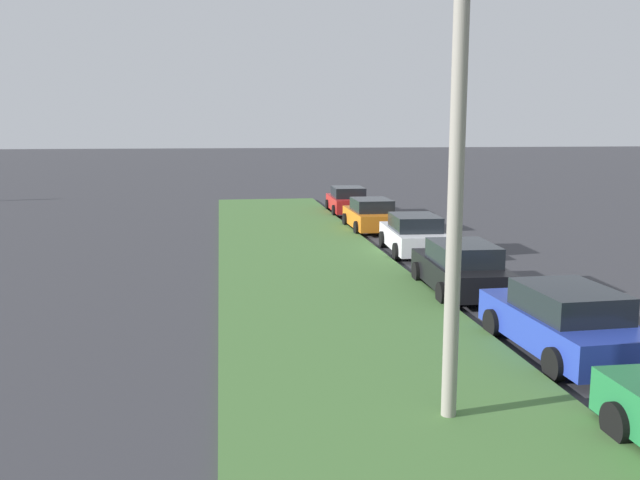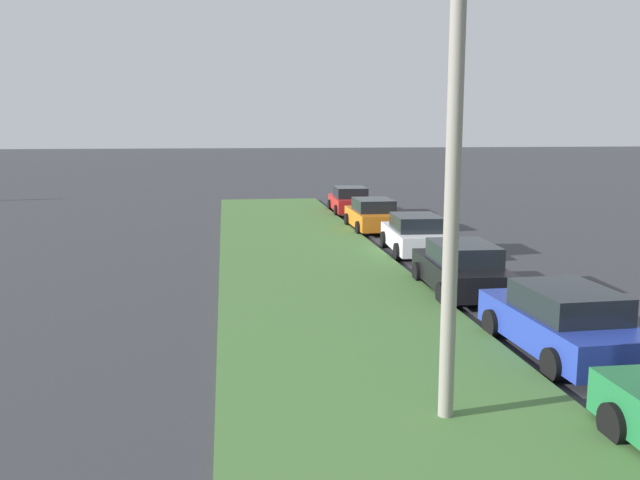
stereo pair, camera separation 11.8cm
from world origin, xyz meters
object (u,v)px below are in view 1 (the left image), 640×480
Objects in this scene: parked_car_red at (348,201)px; streetlight at (480,146)px; parked_car_blue at (564,322)px; parked_car_black at (461,268)px; parked_car_orange at (371,215)px; parked_car_white at (414,235)px.

streetlight is at bearing 175.15° from parked_car_red.
parked_car_blue and parked_car_black have the same top height.
parked_car_black is 11.87m from parked_car_orange.
parked_car_black is 0.58× the size of streetlight.
parked_car_black is 6.12m from parked_car_white.
parked_car_red is 26.65m from streetlight.
streetlight is (-8.17, 2.80, 3.67)m from parked_car_black.
parked_car_blue is 0.58× the size of streetlight.
parked_car_white is at bearing -176.65° from parked_car_orange.
parked_car_blue is 11.51m from parked_car_white.
streetlight is (-14.28, 3.19, 3.67)m from parked_car_white.
parked_car_white is 5.78m from parked_car_orange.
parked_car_red is at bearing -1.63° from parked_car_blue.
parked_car_orange is 0.57× the size of streetlight.
parked_car_blue is 1.01× the size of parked_car_orange.
streetlight is at bearing 130.44° from parked_car_blue.
parked_car_red is (11.96, 0.26, 0.00)m from parked_car_white.
streetlight reaches higher than parked_car_white.
parked_car_white is 1.01× the size of parked_car_red.
parked_car_white is 15.08m from streetlight.
parked_car_red is (6.19, -0.09, 0.00)m from parked_car_orange.
streetlight is at bearing 170.63° from parked_car_white.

